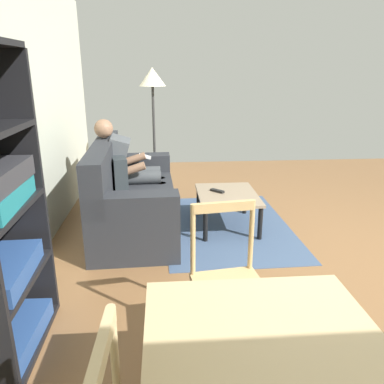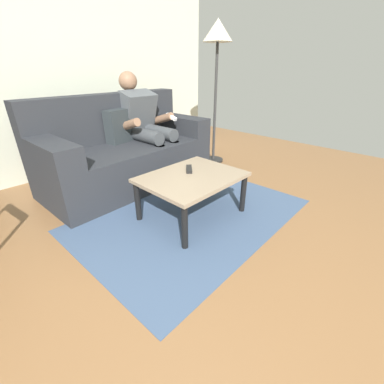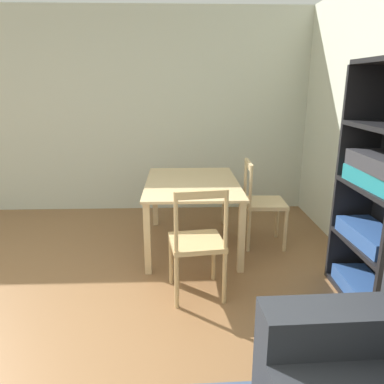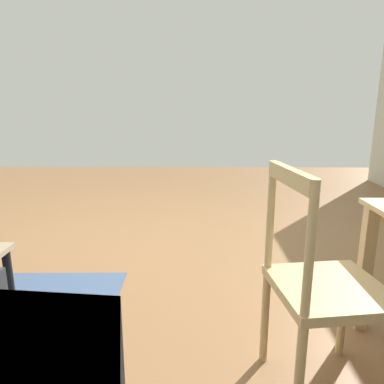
% 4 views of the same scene
% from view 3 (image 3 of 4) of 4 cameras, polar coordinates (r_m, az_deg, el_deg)
% --- Properties ---
extents(wall_side, '(0.12, 6.01, 2.63)m').
position_cam_3_polar(wall_side, '(5.26, -16.00, 11.48)').
color(wall_side, beige).
rests_on(wall_side, ground_plane).
extents(bookshelf, '(0.84, 0.36, 1.87)m').
position_cam_3_polar(bookshelf, '(3.17, 26.92, -1.41)').
color(bookshelf, black).
rests_on(bookshelf, ground_plane).
extents(dining_table, '(1.34, 0.96, 0.71)m').
position_cam_3_polar(dining_table, '(3.92, 0.00, 0.20)').
color(dining_table, '#D1B27F').
rests_on(dining_table, ground_plane).
extents(dining_chair_near_wall, '(0.43, 0.43, 0.92)m').
position_cam_3_polar(dining_chair_near_wall, '(4.06, 10.62, -1.68)').
color(dining_chair_near_wall, '#D1B27F').
rests_on(dining_chair_near_wall, ground_plane).
extents(dining_chair_facing_couch, '(0.47, 0.47, 0.95)m').
position_cam_3_polar(dining_chair_facing_couch, '(3.03, 0.80, -7.76)').
color(dining_chair_facing_couch, tan).
rests_on(dining_chair_facing_couch, ground_plane).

